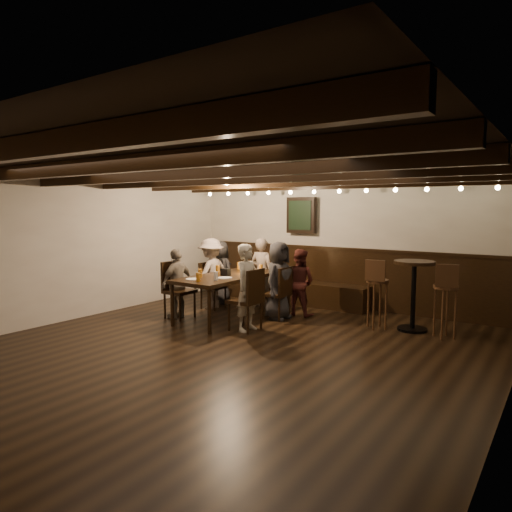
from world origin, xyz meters
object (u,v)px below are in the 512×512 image
Objects in this scene: person_right_near at (279,281)px; bar_stool_left at (377,303)px; person_bench_left at (220,272)px; person_left_near at (211,273)px; chair_left_near at (213,294)px; dining_table at (228,279)px; high_top_table at (414,285)px; chair_right_far at (246,311)px; person_bench_centre at (262,273)px; bar_stool_right at (445,310)px; chair_left_far at (179,301)px; person_left_far at (177,283)px; chair_right_near at (277,303)px; person_right_far at (248,288)px; person_bench_right at (299,282)px.

bar_stool_left is at bearing -77.52° from person_right_near.
person_left_near is (0.15, -0.45, 0.04)m from person_bench_left.
chair_left_near is at bearing 111.98° from person_bench_left.
high_top_table is (2.85, 1.02, 0.03)m from dining_table.
person_right_near is at bearing -1.88° from chair_right_far.
bar_stool_right is (3.35, -0.19, -0.26)m from person_bench_centre.
chair_left_near is 0.79× the size of bar_stool_left.
high_top_table is (3.57, 1.47, 0.42)m from chair_left_far.
person_bench_left is at bearing -173.66° from person_left_far.
chair_right_near is at bearing -165.18° from high_top_table.
chair_left_near is at bearing 90.00° from person_left_near.
chair_left_far is at bearing -148.01° from dining_table.
person_right_far reaches higher than person_bench_left.
person_left_far is 3.35m from bar_stool_left.
chair_left_far reaches higher than chair_right_near.
person_right_near reaches higher than chair_left_far.
person_bench_centre is 1.21× the size of bar_stool_right.
person_left_far reaches higher than person_bench_right.
chair_right_far is 2.94m from bar_stool_right.
person_bench_centre reaches higher than chair_right_near.
person_right_far is at bearing -145.11° from high_top_table.
chair_left_near is at bearing 58.49° from person_right_far.
chair_left_near is at bearing 15.54° from person_bench_right.
person_right_far is at bearing 90.00° from person_left_far.
chair_left_far is 0.88× the size of bar_stool_left.
person_right_far is (-0.15, -1.35, 0.08)m from person_bench_right.
person_left_near reaches higher than chair_left_far.
bar_stool_left reaches higher than chair_right_far.
person_bench_right reaches higher than chair_left_near.
bar_stool_left is at bearing -77.75° from chair_right_near.
person_left_near is (-1.65, -0.45, 0.08)m from person_bench_right.
chair_left_far is at bearing 97.57° from person_bench_left.
chair_left_far is 1.70m from chair_right_near.
person_left_far reaches higher than bar_stool_left.
chair_left_far is 0.30m from person_left_far.
chair_left_far is 1.76m from person_right_near.
person_right_far is at bearing 83.66° from person_bench_right.
person_bench_centre is at bearing 129.87° from chair_left_near.
person_right_far reaches higher than bar_stool_left.
chair_right_far is 1.39m from person_bench_right.
bar_stool_left is at bearing -51.93° from person_right_far.
person_right_far is at bearing -30.96° from dining_table.
chair_left_far is 3.88m from high_top_table.
person_bench_centre reaches higher than person_bench_left.
person_right_far is (0.00, -0.90, 0.01)m from person_right_near.
high_top_table reaches higher than chair_right_near.
chair_right_far is 2.06m from bar_stool_left.
person_left_near is 1.00× the size of person_right_near.
person_right_far is 2.56m from high_top_table.
person_right_far is 1.22× the size of bar_stool_left.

